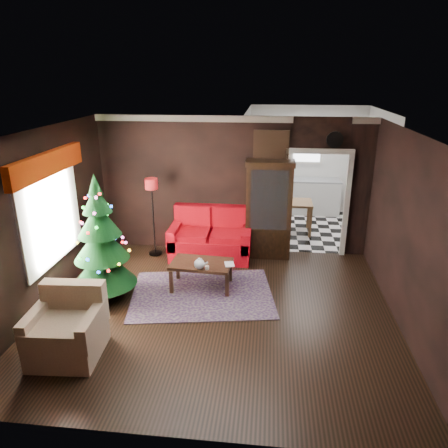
# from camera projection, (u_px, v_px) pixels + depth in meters

# --- Properties ---
(floor) EXTENTS (5.50, 5.50, 0.00)m
(floor) POSITION_uv_depth(u_px,v_px,m) (218.00, 311.00, 6.68)
(floor) COLOR black
(floor) RESTS_ON ground
(ceiling) EXTENTS (5.50, 5.50, 0.00)m
(ceiling) POSITION_uv_depth(u_px,v_px,m) (217.00, 133.00, 5.72)
(ceiling) COLOR white
(ceiling) RESTS_ON ground
(wall_back) EXTENTS (5.50, 0.00, 5.50)m
(wall_back) POSITION_uv_depth(u_px,v_px,m) (233.00, 186.00, 8.54)
(wall_back) COLOR black
(wall_back) RESTS_ON ground
(wall_front) EXTENTS (5.50, 0.00, 5.50)m
(wall_front) POSITION_uv_depth(u_px,v_px,m) (183.00, 323.00, 3.87)
(wall_front) COLOR black
(wall_front) RESTS_ON ground
(wall_left) EXTENTS (0.00, 5.50, 5.50)m
(wall_left) POSITION_uv_depth(u_px,v_px,m) (42.00, 222.00, 6.49)
(wall_left) COLOR black
(wall_left) RESTS_ON ground
(wall_right) EXTENTS (0.00, 5.50, 5.50)m
(wall_right) POSITION_uv_depth(u_px,v_px,m) (410.00, 236.00, 5.92)
(wall_right) COLOR black
(wall_right) RESTS_ON ground
(doorway) EXTENTS (1.10, 0.10, 2.10)m
(doorway) POSITION_uv_depth(u_px,v_px,m) (316.00, 205.00, 8.48)
(doorway) COLOR silver
(doorway) RESTS_ON ground
(left_window) EXTENTS (0.05, 1.60, 1.40)m
(left_window) POSITION_uv_depth(u_px,v_px,m) (50.00, 215.00, 6.65)
(left_window) COLOR white
(left_window) RESTS_ON wall_left
(valance) EXTENTS (0.12, 2.10, 0.35)m
(valance) POSITION_uv_depth(u_px,v_px,m) (47.00, 164.00, 6.36)
(valance) COLOR #972503
(valance) RESTS_ON wall_left
(kitchen_floor) EXTENTS (3.00, 3.00, 0.00)m
(kitchen_floor) POSITION_uv_depth(u_px,v_px,m) (307.00, 228.00, 10.24)
(kitchen_floor) COLOR white
(kitchen_floor) RESTS_ON ground
(kitchen_window) EXTENTS (0.70, 0.06, 0.70)m
(kitchen_window) POSITION_uv_depth(u_px,v_px,m) (307.00, 148.00, 11.01)
(kitchen_window) COLOR white
(kitchen_window) RESTS_ON ground
(rug) EXTENTS (2.63, 2.10, 0.01)m
(rug) POSITION_uv_depth(u_px,v_px,m) (202.00, 294.00, 7.17)
(rug) COLOR #392434
(rug) RESTS_ON ground
(loveseat) EXTENTS (1.70, 0.90, 1.00)m
(loveseat) POSITION_uv_depth(u_px,v_px,m) (211.00, 234.00, 8.47)
(loveseat) COLOR #9C051B
(loveseat) RESTS_ON ground
(curio_cabinet) EXTENTS (0.90, 0.45, 1.90)m
(curio_cabinet) POSITION_uv_depth(u_px,v_px,m) (269.00, 212.00, 8.40)
(curio_cabinet) COLOR black
(curio_cabinet) RESTS_ON ground
(floor_lamp) EXTENTS (0.29, 0.29, 1.61)m
(floor_lamp) POSITION_uv_depth(u_px,v_px,m) (153.00, 217.00, 8.44)
(floor_lamp) COLOR black
(floor_lamp) RESTS_ON ground
(christmas_tree) EXTENTS (1.38, 1.38, 2.02)m
(christmas_tree) POSITION_uv_depth(u_px,v_px,m) (101.00, 239.00, 6.74)
(christmas_tree) COLOR black
(christmas_tree) RESTS_ON ground
(armchair) EXTENTS (0.96, 0.96, 0.93)m
(armchair) POSITION_uv_depth(u_px,v_px,m) (65.00, 325.00, 5.48)
(armchair) COLOR tan
(armchair) RESTS_ON ground
(coffee_table) EXTENTS (1.08, 0.70, 0.47)m
(coffee_table) POSITION_uv_depth(u_px,v_px,m) (202.00, 275.00, 7.33)
(coffee_table) COLOR black
(coffee_table) RESTS_ON rug
(teapot) EXTENTS (0.24, 0.24, 0.19)m
(teapot) POSITION_uv_depth(u_px,v_px,m) (199.00, 264.00, 6.98)
(teapot) COLOR white
(teapot) RESTS_ON coffee_table
(cup_a) EXTENTS (0.08, 0.08, 0.06)m
(cup_a) POSITION_uv_depth(u_px,v_px,m) (200.00, 260.00, 7.27)
(cup_a) COLOR silver
(cup_a) RESTS_ON coffee_table
(cup_b) EXTENTS (0.09, 0.09, 0.06)m
(cup_b) POSITION_uv_depth(u_px,v_px,m) (207.00, 268.00, 6.99)
(cup_b) COLOR silver
(cup_b) RESTS_ON coffee_table
(book) EXTENTS (0.16, 0.05, 0.22)m
(book) POSITION_uv_depth(u_px,v_px,m) (225.00, 259.00, 7.12)
(book) COLOR tan
(book) RESTS_ON coffee_table
(wall_clock) EXTENTS (0.32, 0.32, 0.06)m
(wall_clock) POSITION_uv_depth(u_px,v_px,m) (335.00, 140.00, 7.95)
(wall_clock) COLOR white
(wall_clock) RESTS_ON wall_back
(painting) EXTENTS (0.62, 0.05, 0.52)m
(painting) POSITION_uv_depth(u_px,v_px,m) (271.00, 145.00, 8.13)
(painting) COLOR tan
(painting) RESTS_ON wall_back
(kitchen_counter) EXTENTS (1.80, 0.60, 0.90)m
(kitchen_counter) POSITION_uv_depth(u_px,v_px,m) (305.00, 197.00, 11.21)
(kitchen_counter) COLOR silver
(kitchen_counter) RESTS_ON ground
(kitchen_table) EXTENTS (0.70, 0.70, 0.75)m
(kitchen_table) POSITION_uv_depth(u_px,v_px,m) (296.00, 217.00, 9.86)
(kitchen_table) COLOR brown
(kitchen_table) RESTS_ON ground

